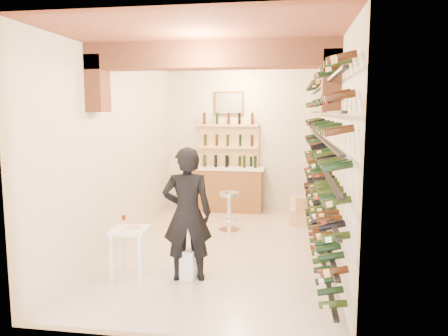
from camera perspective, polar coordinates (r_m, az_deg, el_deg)
name	(u,v)px	position (r m, az deg, el deg)	size (l,w,h in m)	color
ground	(221,247)	(7.27, -0.37, -10.52)	(6.00, 6.00, 0.00)	beige
room_shell	(218,112)	(6.66, -0.75, 7.51)	(3.52, 6.02, 3.21)	beige
wine_rack	(317,157)	(6.87, 12.33, 1.47)	(0.32, 5.70, 2.56)	black
back_counter	(227,188)	(9.73, 0.39, -2.66)	(1.70, 0.62, 1.29)	brown
back_shelving	(228,159)	(9.87, 0.60, 1.22)	(1.40, 0.31, 2.73)	#E0BB7E
tasting_table	(130,237)	(5.97, -12.53, -9.09)	(0.51, 0.51, 0.83)	white
white_stool	(187,262)	(6.00, -5.03, -12.50)	(0.32, 0.32, 0.40)	white
person	(187,214)	(5.71, -4.96, -6.16)	(0.66, 0.43, 1.80)	black
chrome_barstool	(229,209)	(8.08, 0.70, -5.47)	(0.39, 0.39, 0.75)	silver
crate_lower	(303,217)	(8.73, 10.57, -6.51)	(0.52, 0.36, 0.31)	tan
crate_upper	(303,203)	(8.67, 10.62, -4.65)	(0.46, 0.32, 0.27)	tan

